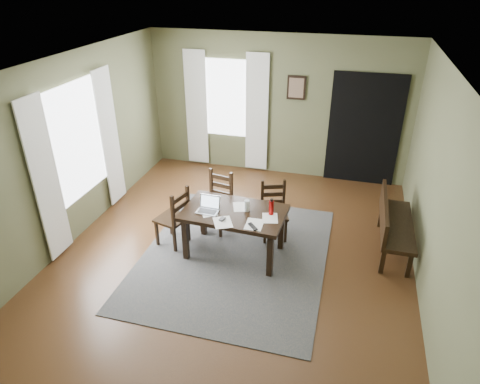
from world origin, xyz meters
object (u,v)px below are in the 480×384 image
(chair_end, at_px, (174,218))
(bench, at_px, (392,221))
(dining_table, at_px, (234,216))
(water_bottle, at_px, (271,207))
(laptop, at_px, (209,207))
(chair_back_right, at_px, (274,211))
(chair_back_left, at_px, (217,202))

(chair_end, relative_size, bench, 0.66)
(dining_table, bearing_deg, water_bottle, 8.59)
(chair_end, xyz_separation_m, bench, (3.08, 0.71, 0.02))
(dining_table, height_order, laptop, laptop)
(chair_back_right, bearing_deg, dining_table, -146.00)
(chair_back_left, distance_m, chair_back_right, 0.90)
(bench, relative_size, water_bottle, 5.95)
(chair_end, bearing_deg, chair_back_left, 157.26)
(dining_table, distance_m, water_bottle, 0.55)
(laptop, bearing_deg, water_bottle, 10.28)
(bench, height_order, water_bottle, water_bottle)
(chair_end, xyz_separation_m, chair_back_left, (0.47, 0.60, 0.00))
(bench, bearing_deg, chair_back_left, 92.48)
(water_bottle, bearing_deg, chair_end, -177.96)
(laptop, height_order, water_bottle, water_bottle)
(dining_table, distance_m, laptop, 0.38)
(water_bottle, bearing_deg, laptop, -171.87)
(chair_end, relative_size, laptop, 3.04)
(laptop, bearing_deg, dining_table, 13.83)
(laptop, bearing_deg, bench, 19.49)
(dining_table, xyz_separation_m, water_bottle, (0.51, 0.05, 0.20))
(dining_table, distance_m, chair_back_left, 0.77)
(chair_end, distance_m, bench, 3.17)
(dining_table, relative_size, water_bottle, 6.12)
(dining_table, height_order, chair_back_left, chair_back_left)
(dining_table, height_order, water_bottle, water_bottle)
(dining_table, relative_size, bench, 1.03)
(chair_back_right, height_order, bench, chair_back_right)
(chair_back_left, bearing_deg, chair_end, -117.34)
(chair_back_right, relative_size, bench, 0.63)
(dining_table, bearing_deg, chair_back_left, 129.59)
(water_bottle, bearing_deg, chair_back_right, 96.31)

